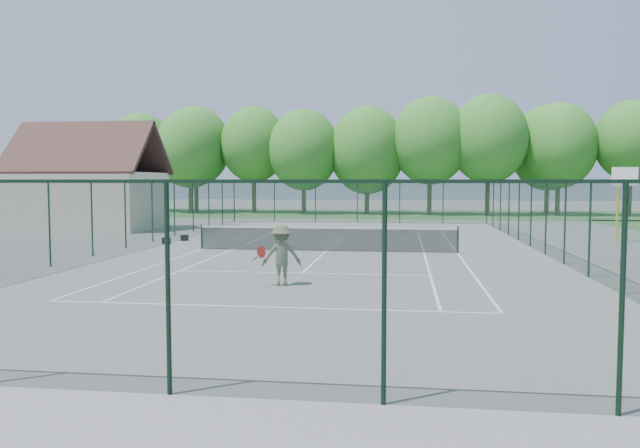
# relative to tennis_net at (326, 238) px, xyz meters

# --- Properties ---
(ground) EXTENTS (140.00, 140.00, 0.00)m
(ground) POSITION_rel_tennis_net_xyz_m (0.00, 0.00, -0.58)
(ground) COLOR slate
(ground) RESTS_ON ground
(grass_far) EXTENTS (80.00, 16.00, 0.01)m
(grass_far) POSITION_rel_tennis_net_xyz_m (0.00, 30.00, -0.57)
(grass_far) COLOR #387033
(grass_far) RESTS_ON ground
(court_lines) EXTENTS (11.05, 23.85, 0.01)m
(court_lines) POSITION_rel_tennis_net_xyz_m (0.00, 0.00, -0.57)
(court_lines) COLOR white
(court_lines) RESTS_ON ground
(tennis_net) EXTENTS (11.08, 0.08, 1.10)m
(tennis_net) POSITION_rel_tennis_net_xyz_m (0.00, 0.00, 0.00)
(tennis_net) COLOR black
(tennis_net) RESTS_ON ground
(fence_enclosure) EXTENTS (18.05, 36.05, 3.02)m
(fence_enclosure) POSITION_rel_tennis_net_xyz_m (0.00, 0.00, 0.98)
(fence_enclosure) COLOR #1B3B23
(fence_enclosure) RESTS_ON ground
(utility_building) EXTENTS (8.60, 6.27, 6.63)m
(utility_building) POSITION_rel_tennis_net_xyz_m (-16.00, 10.00, 2.54)
(utility_building) COLOR #EFE6C6
(utility_building) RESTS_ON ground
(tree_line_far) EXTENTS (39.40, 6.40, 9.70)m
(tree_line_far) POSITION_rel_tennis_net_xyz_m (0.00, 30.00, 5.42)
(tree_line_far) COLOR #433620
(tree_line_far) RESTS_ON ground
(basketball_goal) EXTENTS (1.20, 1.43, 3.65)m
(basketball_goal) POSITION_rel_tennis_net_xyz_m (13.77, 5.79, 1.99)
(basketball_goal) COLOR yellow
(basketball_goal) RESTS_ON ground
(sports_bag_a) EXTENTS (0.38, 0.26, 0.29)m
(sports_bag_a) POSITION_rel_tennis_net_xyz_m (-7.91, 2.00, -0.43)
(sports_bag_a) COLOR black
(sports_bag_a) RESTS_ON ground
(sports_bag_b) EXTENTS (0.43, 0.32, 0.30)m
(sports_bag_b) POSITION_rel_tennis_net_xyz_m (-7.58, 3.57, -0.43)
(sports_bag_b) COLOR black
(sports_bag_b) RESTS_ON ground
(tennis_player) EXTENTS (1.85, 0.97, 1.74)m
(tennis_player) POSITION_rel_tennis_net_xyz_m (-0.21, -8.78, 0.30)
(tennis_player) COLOR #53593F
(tennis_player) RESTS_ON ground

